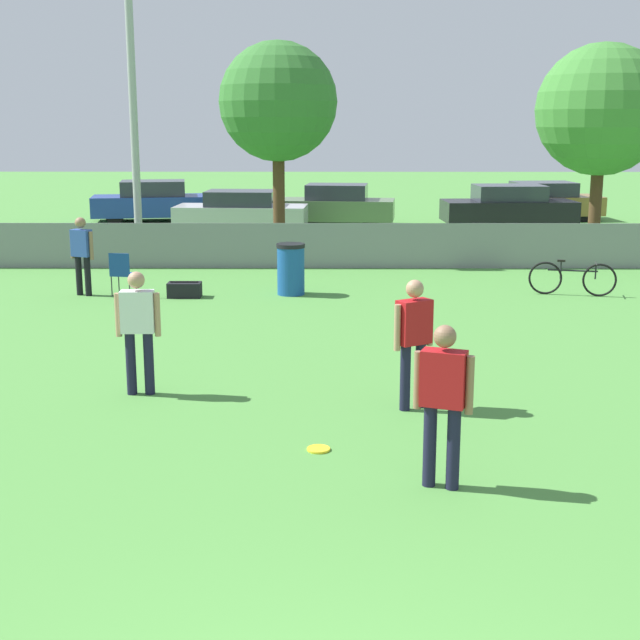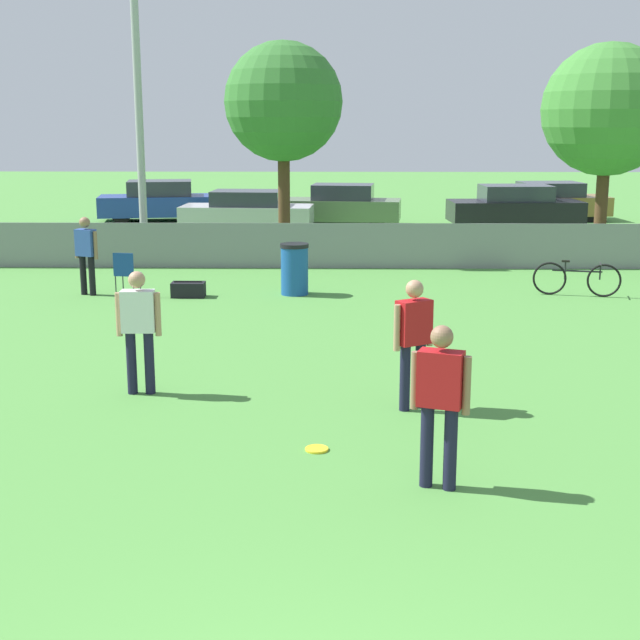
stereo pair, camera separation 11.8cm
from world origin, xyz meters
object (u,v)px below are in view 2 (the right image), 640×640
tree_near_pole (283,102)px  player_receiver_white (139,323)px  spectator_in_blue (86,250)px  frisbee_disc (317,449)px  tree_far_right (608,110)px  folding_chair_sideline (126,271)px  light_pole (135,26)px  parked_car_dark (515,207)px  parked_car_olive (343,205)px  player_defender_red (440,395)px  trash_bin (295,269)px  parked_car_blue (160,201)px  player_thrower_red (413,335)px  bicycle_sideline (577,279)px  parked_car_silver (247,211)px  parked_car_tan (550,202)px  gear_bag_sideline (188,289)px

tree_near_pole → player_receiver_white: bearing=-95.2°
spectator_in_blue → frisbee_disc: bearing=142.0°
tree_far_right → folding_chair_sideline: 12.92m
tree_far_right → light_pole: bearing=-177.3°
parked_car_dark → parked_car_olive: bearing=168.8°
light_pole → player_receiver_white: size_ratio=6.13×
tree_near_pole → player_defender_red: bearing=-81.4°
trash_bin → frisbee_disc: bearing=-85.8°
player_receiver_white → parked_car_blue: player_receiver_white is taller
player_receiver_white → player_thrower_red: 3.57m
bicycle_sideline → parked_car_silver: parked_car_silver is taller
player_thrower_red → parked_car_blue: player_thrower_red is taller
frisbee_disc → parked_car_tan: 24.54m
player_thrower_red → tree_near_pole: bearing=67.9°
light_pole → parked_car_blue: bearing=98.4°
parked_car_dark → parked_car_tan: bearing=51.2°
light_pole → parked_car_dark: light_pole is taller
player_receiver_white → parked_car_silver: size_ratio=0.38×
player_defender_red → folding_chair_sideline: (-5.32, 9.78, -0.44)m
gear_bag_sideline → parked_car_tan: bearing=53.7°
player_defender_red → folding_chair_sideline: bearing=138.4°
tree_near_pole → light_pole: bearing=-162.1°
bicycle_sideline → parked_car_silver: 13.37m
trash_bin → parked_car_tan: parked_car_tan is taller
bicycle_sideline → parked_car_blue: size_ratio=0.38×
tree_far_right → folding_chair_sideline: bearing=-154.1°
trash_bin → light_pole: bearing=131.0°
player_thrower_red → frisbee_disc: 2.09m
folding_chair_sideline → player_receiver_white: bearing=113.6°
gear_bag_sideline → player_defender_red: bearing=-67.3°
bicycle_sideline → parked_car_silver: (-7.83, 10.84, 0.29)m
gear_bag_sideline → parked_car_olive: 13.39m
parked_car_silver → parked_car_dark: (8.89, 1.10, 0.06)m
parked_car_silver → parked_car_tan: (10.61, 3.50, 0.03)m
gear_bag_sideline → player_receiver_white: bearing=-86.1°
frisbee_disc → tree_near_pole: bearing=94.6°
light_pole → player_thrower_red: size_ratio=6.13×
tree_far_right → spectator_in_blue: tree_far_right is taller
player_receiver_white → folding_chair_sideline: 6.98m
player_thrower_red → parked_car_tan: player_thrower_red is taller
spectator_in_blue → parked_car_dark: 16.36m
bicycle_sideline → parked_car_olive: parked_car_olive is taller
light_pole → folding_chair_sideline: (0.65, -4.90, -5.29)m
player_thrower_red → parked_car_silver: player_thrower_red is taller
tree_near_pole → tree_far_right: tree_near_pole is taller
gear_bag_sideline → parked_car_silver: size_ratio=0.16×
parked_car_blue → parked_car_silver: size_ratio=1.05×
light_pole → player_thrower_red: light_pole is taller
gear_bag_sideline → parked_car_tan: size_ratio=0.16×
trash_bin → parked_car_tan: bearing=59.0°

